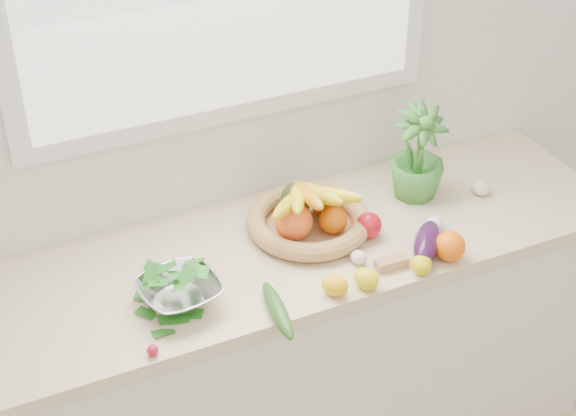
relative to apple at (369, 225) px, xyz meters
name	(u,v)px	position (x,y,z in m)	size (l,w,h in m)	color
back_wall	(227,72)	(-0.30, 0.36, 0.41)	(4.50, 0.02, 2.70)	white
counter_cabinet	(272,365)	(-0.30, 0.06, -0.51)	(2.20, 0.58, 0.86)	silver
countertop	(270,255)	(-0.30, 0.06, -0.06)	(2.24, 0.62, 0.04)	beige
orange_loose	(450,246)	(0.16, -0.20, 0.00)	(0.09, 0.09, 0.09)	#FF6308
lemon_a	(366,279)	(-0.13, -0.21, -0.01)	(0.06, 0.08, 0.06)	yellow
lemon_b	(422,264)	(0.05, -0.22, -0.01)	(0.06, 0.07, 0.06)	yellow
lemon_c	(335,285)	(-0.22, -0.20, -0.01)	(0.06, 0.08, 0.06)	yellow
apple	(369,225)	(0.00, 0.00, 0.00)	(0.08, 0.08, 0.08)	#B30E1A
ginger	(391,263)	(-0.01, -0.16, -0.03)	(0.10, 0.04, 0.03)	tan
garlic_a	(435,225)	(0.20, -0.06, -0.02)	(0.06, 0.06, 0.05)	silver
garlic_b	(481,188)	(0.45, 0.05, -0.02)	(0.06, 0.06, 0.05)	silver
garlic_c	(359,257)	(-0.09, -0.10, -0.02)	(0.05, 0.05, 0.04)	white
eggplant	(427,243)	(0.11, -0.15, 0.00)	(0.08, 0.20, 0.08)	#2E0D32
cucumber	(278,310)	(-0.40, -0.22, -0.02)	(0.04, 0.24, 0.04)	#185318
radish	(153,350)	(-0.75, -0.22, -0.03)	(0.03, 0.03, 0.03)	red
potted_herb	(418,154)	(0.25, 0.14, 0.11)	(0.18, 0.18, 0.32)	#39802E
fruit_basket	(308,215)	(-0.15, 0.11, 0.01)	(0.42, 0.42, 0.19)	tan
colander_with_spinach	(179,287)	(-0.62, -0.06, 0.02)	(0.25, 0.25, 0.12)	white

